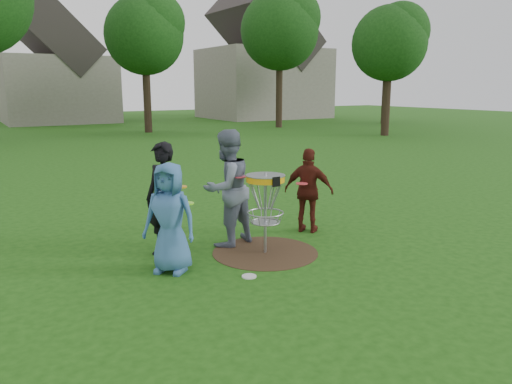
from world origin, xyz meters
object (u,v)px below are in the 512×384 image
player_black (163,200)px  player_grey (227,188)px  disc_golf_basket (265,194)px  player_maroon (309,191)px  player_blue (170,218)px

player_black → player_grey: bearing=64.3°
player_black → disc_golf_basket: 1.68m
player_maroon → player_black: bearing=48.8°
player_black → player_maroon: 2.89m
player_black → disc_golf_basket: bearing=38.1°
player_grey → player_black: bearing=-16.4°
player_grey → player_blue: bearing=11.8°
player_grey → disc_golf_basket: (0.33, -0.74, -0.01)m
player_grey → player_maroon: player_grey is taller
player_blue → player_black: size_ratio=0.88×
player_black → disc_golf_basket: size_ratio=1.38×
player_blue → player_grey: 1.56m
player_grey → player_maroon: size_ratio=1.26×
player_blue → player_black: (0.18, 0.73, 0.11)m
player_maroon → player_grey: bearing=47.1°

